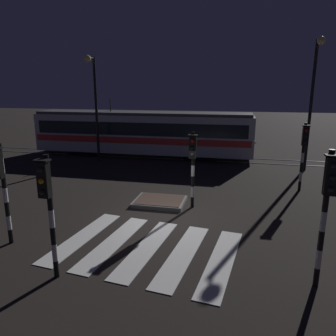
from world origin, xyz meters
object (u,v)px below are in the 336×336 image
(traffic_light_median_centre, at_px, (193,159))
(street_lamp_trackside_left, at_px, (94,96))
(traffic_light_corner_far_right, at_px, (304,147))
(street_lamp_trackside_right, at_px, (313,90))
(tram, at_px, (142,133))
(traffic_light_corner_near_right, at_px, (327,200))
(traffic_light_corner_near_left, at_px, (1,180))
(traffic_light_kerb_mid_left, at_px, (48,200))

(traffic_light_median_centre, xyz_separation_m, street_lamp_trackside_left, (-7.64, 7.33, 2.29))
(traffic_light_median_centre, relative_size, street_lamp_trackside_left, 0.46)
(traffic_light_median_centre, height_order, traffic_light_corner_far_right, traffic_light_corner_far_right)
(street_lamp_trackside_left, bearing_deg, street_lamp_trackside_right, 1.57)
(traffic_light_corner_far_right, xyz_separation_m, tram, (-10.02, 6.45, -0.46))
(tram, bearing_deg, traffic_light_corner_near_right, -58.33)
(traffic_light_median_centre, bearing_deg, traffic_light_corner_near_left, -139.76)
(tram, bearing_deg, traffic_light_kerb_mid_left, -81.43)
(traffic_light_median_centre, distance_m, street_lamp_trackside_left, 10.83)
(street_lamp_trackside_left, bearing_deg, traffic_light_corner_far_right, -17.40)
(traffic_light_kerb_mid_left, xyz_separation_m, tram, (-2.38, 15.82, -0.47))
(traffic_light_corner_near_left, bearing_deg, traffic_light_median_centre, 40.24)
(traffic_light_corner_near_left, bearing_deg, traffic_light_corner_near_right, -2.30)
(street_lamp_trackside_left, relative_size, tram, 0.43)
(traffic_light_corner_near_left, bearing_deg, traffic_light_kerb_mid_left, -29.82)
(street_lamp_trackside_right, distance_m, tram, 11.64)
(traffic_light_kerb_mid_left, relative_size, traffic_light_corner_near_right, 0.94)
(traffic_light_corner_near_left, relative_size, street_lamp_trackside_left, 0.48)
(traffic_light_corner_near_left, bearing_deg, street_lamp_trackside_right, 47.54)
(street_lamp_trackside_right, bearing_deg, traffic_light_kerb_mid_left, -122.32)
(traffic_light_corner_near_left, relative_size, street_lamp_trackside_right, 0.43)
(tram, bearing_deg, street_lamp_trackside_left, -134.04)
(traffic_light_median_centre, bearing_deg, street_lamp_trackside_left, 136.19)
(traffic_light_corner_near_left, bearing_deg, tram, 89.43)
(traffic_light_median_centre, distance_m, traffic_light_kerb_mid_left, 6.58)
(traffic_light_corner_far_right, relative_size, tram, 0.21)
(traffic_light_kerb_mid_left, bearing_deg, street_lamp_trackside_left, 110.01)
(street_lamp_trackside_left, xyz_separation_m, tram, (2.45, 2.54, -2.66))
(traffic_light_corner_near_right, height_order, tram, tram)
(traffic_light_kerb_mid_left, height_order, street_lamp_trackside_left, street_lamp_trackside_left)
(tram, bearing_deg, street_lamp_trackside_right, -11.13)
(street_lamp_trackside_left, distance_m, tram, 4.42)
(traffic_light_corner_near_left, xyz_separation_m, street_lamp_trackside_right, (11.16, 12.20, 2.63))
(traffic_light_kerb_mid_left, bearing_deg, traffic_light_median_centre, 64.81)
(traffic_light_corner_near_right, relative_size, street_lamp_trackside_right, 0.47)
(traffic_light_median_centre, xyz_separation_m, traffic_light_kerb_mid_left, (-2.80, -5.96, 0.09))
(traffic_light_corner_near_right, relative_size, traffic_light_corner_near_left, 1.08)
(traffic_light_corner_far_right, relative_size, street_lamp_trackside_right, 0.44)
(street_lamp_trackside_left, bearing_deg, traffic_light_kerb_mid_left, -69.99)
(street_lamp_trackside_right, bearing_deg, tram, 168.87)
(traffic_light_corner_near_right, bearing_deg, street_lamp_trackside_right, 81.30)
(traffic_light_corner_far_right, distance_m, street_lamp_trackside_right, 5.10)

